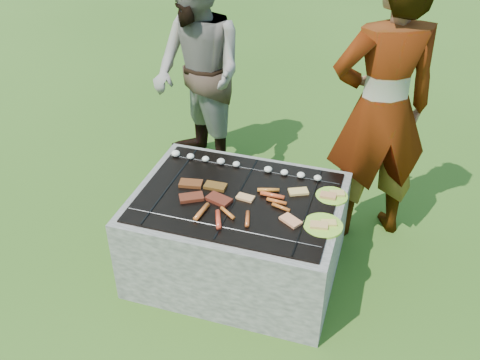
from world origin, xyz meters
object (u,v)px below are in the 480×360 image
object	(u,v)px
cook	(381,110)
bystander	(198,74)
plate_far	(332,196)
plate_near	(323,225)
fire_pit	(238,236)

from	to	relation	value
cook	bystander	size ratio (longest dim) A/B	1.12
plate_far	cook	distance (m)	0.68
plate_far	cook	xyz separation A→B (m)	(0.20, 0.53, 0.37)
plate_far	cook	world-z (taller)	cook
plate_near	bystander	size ratio (longest dim) A/B	0.16
plate_near	bystander	xyz separation A→B (m)	(-1.25, 1.26, 0.26)
fire_pit	plate_far	xyz separation A→B (m)	(0.56, 0.18, 0.33)
plate_near	bystander	distance (m)	1.80
fire_pit	cook	xyz separation A→B (m)	(0.76, 0.71, 0.70)
fire_pit	plate_near	world-z (taller)	plate_near
fire_pit	bystander	distance (m)	1.46
plate_far	cook	bearing A→B (deg)	68.93
fire_pit	bystander	xyz separation A→B (m)	(-0.69, 1.14, 0.59)
cook	bystander	xyz separation A→B (m)	(-1.46, 0.43, -0.11)
plate_far	bystander	size ratio (longest dim) A/B	0.14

